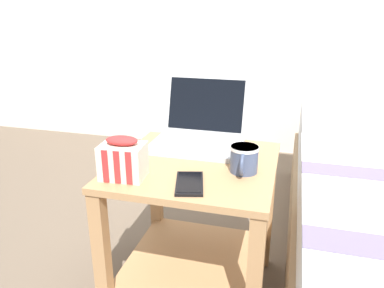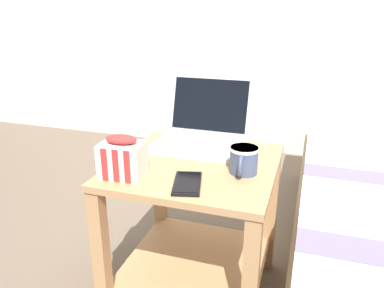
{
  "view_description": "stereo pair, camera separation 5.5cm",
  "coord_description": "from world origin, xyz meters",
  "px_view_note": "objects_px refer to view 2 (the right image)",
  "views": [
    {
      "loc": [
        0.29,
        -1.12,
        1.03
      ],
      "look_at": [
        0.0,
        -0.04,
        0.62
      ],
      "focal_mm": 35.0,
      "sensor_mm": 36.0,
      "label": 1
    },
    {
      "loc": [
        0.35,
        -1.1,
        1.03
      ],
      "look_at": [
        0.0,
        -0.04,
        0.62
      ],
      "focal_mm": 35.0,
      "sensor_mm": 36.0,
      "label": 2
    }
  ],
  "objects_px": {
    "mug_front_left": "(244,159)",
    "snack_bag": "(122,158)",
    "cell_phone": "(187,183)",
    "laptop": "(203,132)"
  },
  "relations": [
    {
      "from": "snack_bag",
      "to": "cell_phone",
      "type": "xyz_separation_m",
      "value": [
        0.21,
        0.0,
        -0.05
      ]
    },
    {
      "from": "snack_bag",
      "to": "cell_phone",
      "type": "height_order",
      "value": "snack_bag"
    },
    {
      "from": "laptop",
      "to": "cell_phone",
      "type": "distance_m",
      "value": 0.36
    },
    {
      "from": "laptop",
      "to": "mug_front_left",
      "type": "distance_m",
      "value": 0.3
    },
    {
      "from": "laptop",
      "to": "mug_front_left",
      "type": "height_order",
      "value": "laptop"
    },
    {
      "from": "mug_front_left",
      "to": "snack_bag",
      "type": "distance_m",
      "value": 0.37
    },
    {
      "from": "laptop",
      "to": "snack_bag",
      "type": "height_order",
      "value": "laptop"
    },
    {
      "from": "laptop",
      "to": "snack_bag",
      "type": "distance_m",
      "value": 0.38
    },
    {
      "from": "mug_front_left",
      "to": "cell_phone",
      "type": "height_order",
      "value": "mug_front_left"
    },
    {
      "from": "laptop",
      "to": "mug_front_left",
      "type": "bearing_deg",
      "value": -47.76
    }
  ]
}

